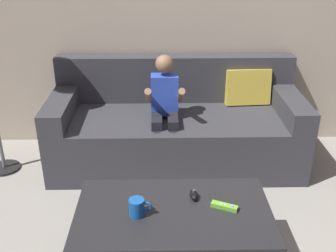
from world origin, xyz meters
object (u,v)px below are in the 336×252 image
coffee_table (173,220)px  game_remote_lime_near_edge (224,206)px  couch (177,127)px  nunchuk_black (194,195)px  person_seated_on_couch (165,108)px  coffee_mug (137,207)px

coffee_table → game_remote_lime_near_edge: size_ratio=7.17×
couch → nunchuk_black: couch is taller
game_remote_lime_near_edge → couch: bearing=99.0°
person_seated_on_couch → game_remote_lime_near_edge: size_ratio=6.49×
couch → game_remote_lime_near_edge: couch is taller
couch → person_seated_on_couch: 0.32m
person_seated_on_couch → nunchuk_black: person_seated_on_couch is taller
person_seated_on_couch → coffee_mug: size_ratio=7.84×
coffee_table → coffee_mug: coffee_mug is taller
coffee_table → person_seated_on_couch: bearing=91.6°
couch → coffee_mug: bearing=-101.1°
nunchuk_black → coffee_mug: coffee_mug is taller
nunchuk_black → person_seated_on_couch: bearing=98.3°
coffee_table → nunchuk_black: bearing=43.1°
coffee_table → nunchuk_black: (0.11, 0.11, 0.08)m
nunchuk_black → coffee_mug: bearing=-154.6°
coffee_table → game_remote_lime_near_edge: bearing=2.6°
couch → nunchuk_black: 1.17m
couch → game_remote_lime_near_edge: 1.28m
couch → person_seated_on_couch: person_seated_on_couch is taller
person_seated_on_couch → coffee_table: 1.11m
coffee_mug → couch: bearing=78.9°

